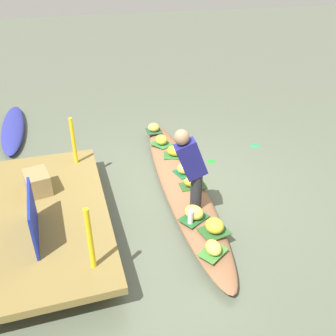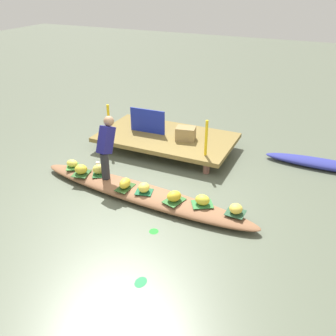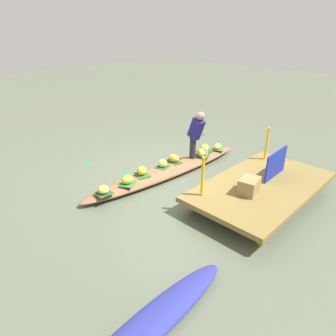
# 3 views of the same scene
# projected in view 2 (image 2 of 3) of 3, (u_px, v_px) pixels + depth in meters

# --- Properties ---
(canal_water) EXTENTS (40.00, 40.00, 0.00)m
(canal_water) POSITION_uv_depth(u_px,v_px,m) (142.00, 198.00, 7.01)
(canal_water) COLOR #58614E
(canal_water) RESTS_ON ground
(dock_platform) EXTENTS (3.20, 1.80, 0.36)m
(dock_platform) POSITION_uv_depth(u_px,v_px,m) (166.00, 138.00, 8.80)
(dock_platform) COLOR olive
(dock_platform) RESTS_ON ground
(vendor_boat) EXTENTS (4.68, 1.01, 0.21)m
(vendor_boat) POSITION_uv_depth(u_px,v_px,m) (141.00, 193.00, 6.96)
(vendor_boat) COLOR brown
(vendor_boat) RESTS_ON ground
(moored_boat) EXTENTS (2.62, 0.52, 0.18)m
(moored_boat) POSITION_uv_depth(u_px,v_px,m) (326.00, 164.00, 8.04)
(moored_boat) COLOR navy
(moored_boat) RESTS_ON ground
(leaf_mat_0) EXTENTS (0.37, 0.44, 0.01)m
(leaf_mat_0) POSITION_uv_depth(u_px,v_px,m) (174.00, 200.00, 6.55)
(leaf_mat_0) COLOR #2F672E
(leaf_mat_0) RESTS_ON vendor_boat
(banana_bunch_0) EXTENTS (0.33, 0.34, 0.19)m
(banana_bunch_0) POSITION_uv_depth(u_px,v_px,m) (174.00, 196.00, 6.51)
(banana_bunch_0) COLOR gold
(banana_bunch_0) RESTS_ON vendor_boat
(leaf_mat_1) EXTENTS (0.37, 0.42, 0.01)m
(leaf_mat_1) POSITION_uv_depth(u_px,v_px,m) (81.00, 173.00, 7.43)
(leaf_mat_1) COLOR #2D5B28
(leaf_mat_1) RESTS_ON vendor_boat
(banana_bunch_1) EXTENTS (0.30, 0.28, 0.19)m
(banana_bunch_1) POSITION_uv_depth(u_px,v_px,m) (81.00, 169.00, 7.38)
(banana_bunch_1) COLOR gold
(banana_bunch_1) RESTS_ON vendor_boat
(leaf_mat_2) EXTENTS (0.46, 0.43, 0.01)m
(leaf_mat_2) POSITION_uv_depth(u_px,v_px,m) (202.00, 204.00, 6.45)
(leaf_mat_2) COLOR #307538
(leaf_mat_2) RESTS_ON vendor_boat
(banana_bunch_2) EXTENTS (0.26, 0.22, 0.18)m
(banana_bunch_2) POSITION_uv_depth(u_px,v_px,m) (202.00, 200.00, 6.41)
(banana_bunch_2) COLOR gold
(banana_bunch_2) RESTS_ON vendor_boat
(leaf_mat_3) EXTENTS (0.38, 0.41, 0.01)m
(leaf_mat_3) POSITION_uv_depth(u_px,v_px,m) (73.00, 166.00, 7.69)
(leaf_mat_3) COLOR #3E7F33
(leaf_mat_3) RESTS_ON vendor_boat
(banana_bunch_3) EXTENTS (0.25, 0.19, 0.15)m
(banana_bunch_3) POSITION_uv_depth(u_px,v_px,m) (72.00, 163.00, 7.65)
(banana_bunch_3) COLOR #F1DF51
(banana_bunch_3) RESTS_ON vendor_boat
(leaf_mat_4) EXTENTS (0.36, 0.33, 0.01)m
(leaf_mat_4) POSITION_uv_depth(u_px,v_px,m) (144.00, 192.00, 6.81)
(leaf_mat_4) COLOR #195C35
(leaf_mat_4) RESTS_ON vendor_boat
(banana_bunch_4) EXTENTS (0.23, 0.25, 0.18)m
(banana_bunch_4) POSITION_uv_depth(u_px,v_px,m) (144.00, 188.00, 6.77)
(banana_bunch_4) COLOR #F9E254
(banana_bunch_4) RESTS_ON vendor_boat
(leaf_mat_5) EXTENTS (0.26, 0.41, 0.01)m
(leaf_mat_5) POSITION_uv_depth(u_px,v_px,m) (125.00, 187.00, 6.95)
(leaf_mat_5) COLOR #2C5321
(leaf_mat_5) RESTS_ON vendor_boat
(banana_bunch_5) EXTENTS (0.20, 0.30, 0.18)m
(banana_bunch_5) POSITION_uv_depth(u_px,v_px,m) (125.00, 183.00, 6.90)
(banana_bunch_5) COLOR yellow
(banana_bunch_5) RESTS_ON vendor_boat
(leaf_mat_6) EXTENTS (0.33, 0.31, 0.01)m
(leaf_mat_6) POSITION_uv_depth(u_px,v_px,m) (235.00, 213.00, 6.22)
(leaf_mat_6) COLOR #284F33
(leaf_mat_6) RESTS_ON vendor_boat
(banana_bunch_6) EXTENTS (0.30, 0.30, 0.17)m
(banana_bunch_6) POSITION_uv_depth(u_px,v_px,m) (236.00, 209.00, 6.18)
(banana_bunch_6) COLOR #F2D04B
(banana_bunch_6) RESTS_ON vendor_boat
(leaf_mat_7) EXTENTS (0.41, 0.46, 0.01)m
(leaf_mat_7) POSITION_uv_depth(u_px,v_px,m) (100.00, 173.00, 7.43)
(leaf_mat_7) COLOR #215C2B
(leaf_mat_7) RESTS_ON vendor_boat
(banana_bunch_7) EXTENTS (0.34, 0.33, 0.20)m
(banana_bunch_7) POSITION_uv_depth(u_px,v_px,m) (99.00, 169.00, 7.39)
(banana_bunch_7) COLOR #E8DC57
(banana_bunch_7) RESTS_ON vendor_boat
(vendor_person) EXTENTS (0.22, 0.46, 1.23)m
(vendor_person) POSITION_uv_depth(u_px,v_px,m) (106.00, 145.00, 7.00)
(vendor_person) COLOR #28282D
(vendor_person) RESTS_ON vendor_boat
(water_bottle) EXTENTS (0.08, 0.08, 0.20)m
(water_bottle) POSITION_uv_depth(u_px,v_px,m) (98.00, 166.00, 7.48)
(water_bottle) COLOR silver
(water_bottle) RESTS_ON vendor_boat
(market_banner) EXTENTS (0.89, 0.07, 0.58)m
(market_banner) POSITION_uv_depth(u_px,v_px,m) (147.00, 121.00, 8.82)
(market_banner) COLOR #19299E
(market_banner) RESTS_ON dock_platform
(railing_post_west) EXTENTS (0.06, 0.06, 0.78)m
(railing_post_west) POSITION_uv_depth(u_px,v_px,m) (109.00, 121.00, 8.55)
(railing_post_west) COLOR yellow
(railing_post_west) RESTS_ON dock_platform
(railing_post_east) EXTENTS (0.06, 0.06, 0.78)m
(railing_post_east) POSITION_uv_depth(u_px,v_px,m) (206.00, 138.00, 7.66)
(railing_post_east) COLOR yellow
(railing_post_east) RESTS_ON dock_platform
(produce_crate) EXTENTS (0.49, 0.40, 0.30)m
(produce_crate) POSITION_uv_depth(u_px,v_px,m) (186.00, 133.00, 8.50)
(produce_crate) COLOR #957B4D
(produce_crate) RESTS_ON dock_platform
(drifting_plant_0) EXTENTS (0.16, 0.22, 0.01)m
(drifting_plant_0) POSITION_uv_depth(u_px,v_px,m) (141.00, 282.00, 5.11)
(drifting_plant_0) COLOR #28874B
(drifting_plant_0) RESTS_ON ground
(drifting_plant_2) EXTENTS (0.18, 0.18, 0.01)m
(drifting_plant_2) POSITION_uv_depth(u_px,v_px,m) (154.00, 231.00, 6.11)
(drifting_plant_2) COLOR #218C2A
(drifting_plant_2) RESTS_ON ground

